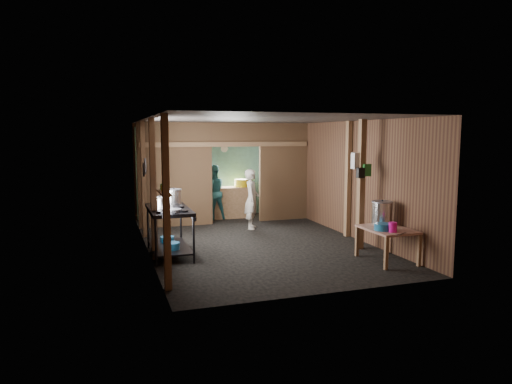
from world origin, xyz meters
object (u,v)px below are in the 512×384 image
object	(u,v)px
prep_table	(387,245)
pink_bucket	(393,227)
gas_range	(169,232)
stove_pot_large	(174,197)
cook	(252,199)
yellow_tub	(241,183)
stock_pot	(382,213)

from	to	relation	value
prep_table	pink_bucket	size ratio (longest dim) A/B	5.93
gas_range	stove_pot_large	distance (m)	0.80
pink_bucket	stove_pot_large	bearing A→B (deg)	144.35
stove_pot_large	cook	size ratio (longest dim) A/B	0.22
gas_range	pink_bucket	xyz separation A→B (m)	(3.61, -1.97, 0.24)
pink_bucket	yellow_tub	bearing A→B (deg)	101.39
stock_pot	yellow_tub	world-z (taller)	yellow_tub
gas_range	stock_pot	xyz separation A→B (m)	(3.82, -1.30, 0.36)
stove_pot_large	cook	world-z (taller)	cook
prep_table	yellow_tub	distance (m)	5.40
cook	yellow_tub	bearing A→B (deg)	14.62
prep_table	stock_pot	bearing A→B (deg)	72.67
stock_pot	cook	distance (m)	3.57
stock_pot	pink_bucket	distance (m)	0.71
prep_table	stove_pot_large	size ratio (longest dim) A/B	3.19
stove_pot_large	stock_pot	bearing A→B (deg)	-26.27
yellow_tub	cook	xyz separation A→B (m)	(-0.23, -1.65, -0.22)
gas_range	pink_bucket	size ratio (longest dim) A/B	8.94
stove_pot_large	yellow_tub	xyz separation A→B (m)	(2.32, 3.06, -0.10)
stove_pot_large	yellow_tub	size ratio (longest dim) A/B	0.85
pink_bucket	yellow_tub	world-z (taller)	yellow_tub
prep_table	stove_pot_large	bearing A→B (deg)	148.60
cook	stock_pot	bearing A→B (deg)	-131.84
gas_range	stove_pot_large	xyz separation A→B (m)	(0.17, 0.50, 0.60)
stock_pot	cook	world-z (taller)	cook
pink_bucket	yellow_tub	xyz separation A→B (m)	(-1.11, 5.53, 0.26)
gas_range	pink_bucket	distance (m)	4.12
gas_range	yellow_tub	world-z (taller)	yellow_tub
gas_range	stove_pot_large	bearing A→B (deg)	71.22
gas_range	prep_table	xyz separation A→B (m)	(3.71, -1.66, -0.15)
gas_range	prep_table	bearing A→B (deg)	-24.12
prep_table	yellow_tub	bearing A→B (deg)	103.10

